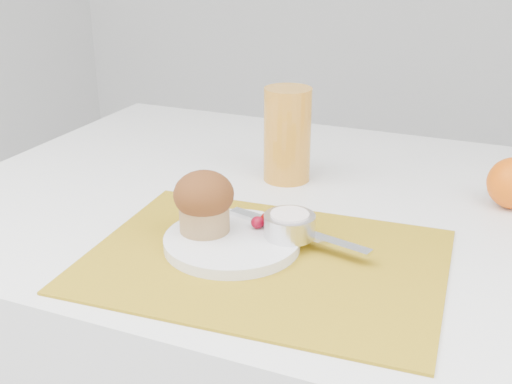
% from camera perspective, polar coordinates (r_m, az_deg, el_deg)
% --- Properties ---
extents(placemat, '(0.46, 0.35, 0.00)m').
position_cam_1_polar(placemat, '(0.81, 0.81, -6.08)').
color(placemat, '#A98417').
rests_on(placemat, table).
extents(plate, '(0.22, 0.22, 0.01)m').
position_cam_1_polar(plate, '(0.84, -2.14, -4.42)').
color(plate, white).
rests_on(plate, placemat).
extents(ramekin, '(0.08, 0.08, 0.03)m').
position_cam_1_polar(ramekin, '(0.83, 3.00, -2.98)').
color(ramekin, silver).
rests_on(ramekin, plate).
extents(cream, '(0.06, 0.06, 0.01)m').
position_cam_1_polar(cream, '(0.82, 3.02, -2.08)').
color(cream, white).
rests_on(cream, ramekin).
extents(raspberry_near, '(0.02, 0.02, 0.02)m').
position_cam_1_polar(raspberry_near, '(0.85, 0.13, -2.72)').
color(raspberry_near, '#610211').
rests_on(raspberry_near, plate).
extents(raspberry_far, '(0.02, 0.02, 0.02)m').
position_cam_1_polar(raspberry_far, '(0.86, 1.08, -2.43)').
color(raspberry_far, '#550402').
rests_on(raspberry_far, plate).
extents(butter_knife, '(0.21, 0.07, 0.01)m').
position_cam_1_polar(butter_knife, '(0.84, 3.64, -3.45)').
color(butter_knife, silver).
rests_on(butter_knife, plate).
extents(juice_glass, '(0.09, 0.09, 0.15)m').
position_cam_1_polar(juice_glass, '(1.04, 2.80, 5.10)').
color(juice_glass, orange).
rests_on(juice_glass, table).
extents(muffin, '(0.09, 0.09, 0.08)m').
position_cam_1_polar(muffin, '(0.83, -4.65, -0.82)').
color(muffin, tan).
rests_on(muffin, plate).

